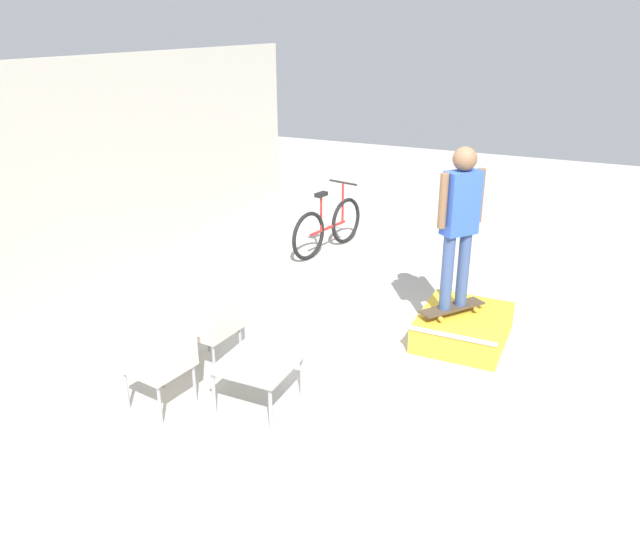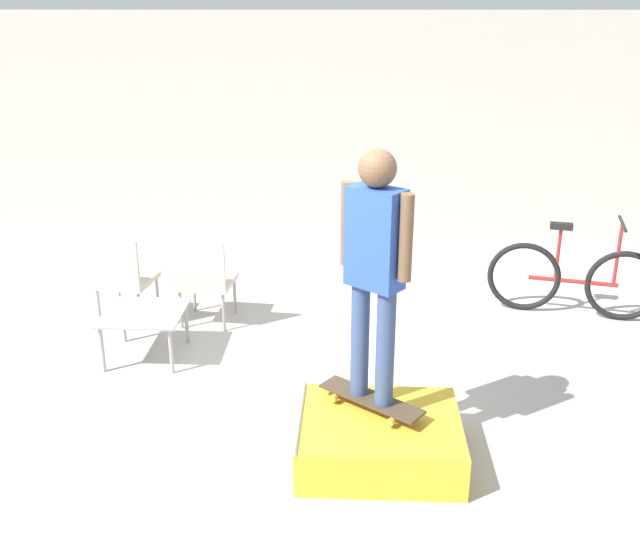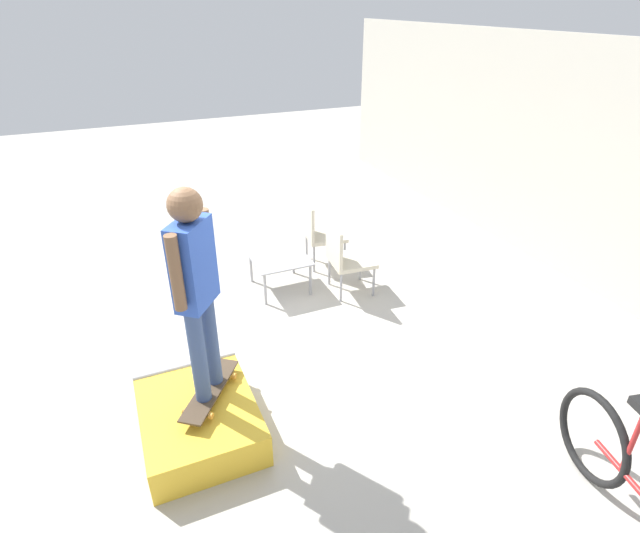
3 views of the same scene
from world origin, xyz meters
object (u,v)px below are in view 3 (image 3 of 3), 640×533
object	(u,v)px
skateboard_on_ramp	(210,390)
person_skater	(195,280)
coffee_table	(280,261)
skate_ramp_box	(199,420)
patio_chair_right	(345,256)
patio_chair_left	(319,231)

from	to	relation	value
skateboard_on_ramp	person_skater	bearing A→B (deg)	-164.32
coffee_table	skate_ramp_box	bearing A→B (deg)	-34.99
skateboard_on_ramp	coffee_table	bearing A→B (deg)	-177.00
patio_chair_right	skateboard_on_ramp	bearing A→B (deg)	133.38
person_skater	patio_chair_left	distance (m)	3.35
skateboard_on_ramp	coffee_table	distance (m)	2.43
patio_chair_left	skateboard_on_ramp	bearing A→B (deg)	148.31
skate_ramp_box	patio_chair_left	world-z (taller)	patio_chair_left
skateboard_on_ramp	person_skater	distance (m)	1.08
skate_ramp_box	patio_chair_left	size ratio (longest dim) A/B	1.26
patio_chair_left	person_skater	bearing A→B (deg)	148.31
skate_ramp_box	patio_chair_right	xyz separation A→B (m)	(-1.69, 2.19, 0.36)
coffee_table	patio_chair_left	size ratio (longest dim) A/B	0.77
skate_ramp_box	skateboard_on_ramp	distance (m)	0.28
skate_ramp_box	coffee_table	bearing A→B (deg)	145.01
skate_ramp_box	person_skater	xyz separation A→B (m)	(-0.06, 0.13, 1.32)
skateboard_on_ramp	person_skater	size ratio (longest dim) A/B	0.43
skateboard_on_ramp	coffee_table	world-z (taller)	coffee_table
coffee_table	patio_chair_right	size ratio (longest dim) A/B	0.77
coffee_table	patio_chair_left	bearing A→B (deg)	120.39
skateboard_on_ramp	patio_chair_right	xyz separation A→B (m)	(-1.63, 2.06, 0.11)
skateboard_on_ramp	patio_chair_right	size ratio (longest dim) A/B	0.83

